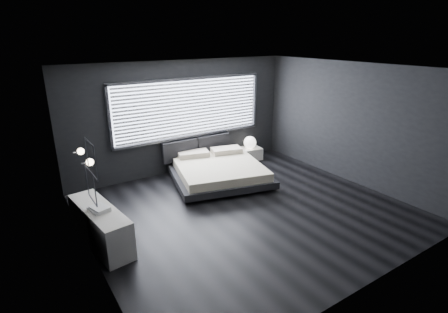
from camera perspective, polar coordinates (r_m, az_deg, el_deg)
room at (r=6.65m, az=4.02°, el=2.04°), size 6.04×6.00×2.80m
window at (r=8.92m, az=-5.49°, el=7.84°), size 4.14×0.09×1.52m
headboard at (r=9.19m, az=-4.44°, el=1.51°), size 1.96×0.16×0.52m
sconce_near at (r=5.48m, az=-21.08°, el=-0.88°), size 0.18×0.11×0.11m
sconce_far at (r=6.04m, az=-22.38°, el=0.78°), size 0.18×0.11×0.11m
wall_art_upper at (r=4.83m, az=-20.87°, el=-0.36°), size 0.01×0.48×0.48m
wall_art_lower at (r=5.22m, az=-20.90°, el=-4.45°), size 0.01×0.48×0.48m
bed at (r=8.44m, az=-0.86°, el=-2.29°), size 2.63×2.56×0.56m
nightstand at (r=9.97m, az=4.30°, el=0.52°), size 0.64×0.56×0.34m
orb_lamp at (r=9.81m, az=4.25°, el=2.30°), size 0.35×0.35×0.35m
dresser at (r=6.33m, az=-19.50°, el=-10.59°), size 0.67×1.70×0.66m
book_stack at (r=6.08m, az=-19.70°, el=-8.02°), size 0.33×0.40×0.07m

